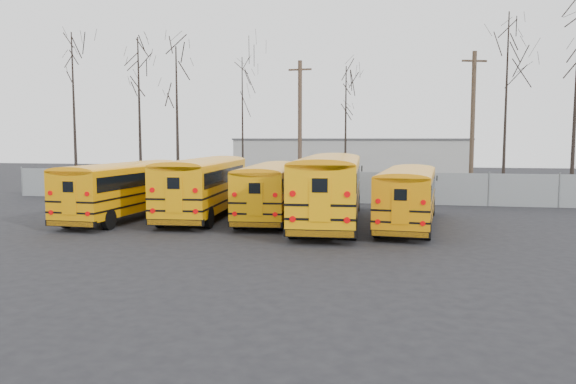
% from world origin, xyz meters
% --- Properties ---
extents(ground, '(120.00, 120.00, 0.00)m').
position_xyz_m(ground, '(0.00, 0.00, 0.00)').
color(ground, black).
rests_on(ground, ground).
extents(fence, '(40.00, 0.04, 2.00)m').
position_xyz_m(fence, '(0.00, 12.00, 1.00)').
color(fence, gray).
rests_on(fence, ground).
extents(distant_building, '(22.00, 8.00, 4.00)m').
position_xyz_m(distant_building, '(2.00, 32.00, 2.00)').
color(distant_building, '#A7A7A2').
rests_on(distant_building, ground).
extents(bus_a, '(2.87, 10.60, 2.94)m').
position_xyz_m(bus_a, '(-7.15, 2.68, 1.72)').
color(bus_a, black).
rests_on(bus_a, ground).
extents(bus_b, '(3.41, 11.40, 3.15)m').
position_xyz_m(bus_b, '(-3.34, 4.04, 1.84)').
color(bus_b, black).
rests_on(bus_b, ground).
extents(bus_c, '(3.17, 10.42, 2.87)m').
position_xyz_m(bus_c, '(0.20, 3.95, 1.68)').
color(bus_c, black).
rests_on(bus_c, ground).
extents(bus_d, '(3.45, 12.22, 3.38)m').
position_xyz_m(bus_d, '(3.37, 2.60, 1.98)').
color(bus_d, black).
rests_on(bus_d, ground).
extents(bus_e, '(3.07, 10.18, 2.81)m').
position_xyz_m(bus_e, '(7.02, 2.70, 1.64)').
color(bus_e, black).
rests_on(bus_e, ground).
extents(utility_pole_left, '(1.75, 0.31, 9.83)m').
position_xyz_m(utility_pole_left, '(-0.68, 17.61, 5.05)').
color(utility_pole_left, '#483628').
rests_on(utility_pole_left, ground).
extents(utility_pole_right, '(1.77, 0.68, 10.19)m').
position_xyz_m(utility_pole_right, '(11.64, 17.90, 5.24)').
color(utility_pole_right, '#443426').
rests_on(utility_pole_right, ground).
extents(tree_0, '(0.26, 0.26, 12.34)m').
position_xyz_m(tree_0, '(-18.54, 16.61, 6.17)').
color(tree_0, black).
rests_on(tree_0, ground).
extents(tree_1, '(0.26, 0.26, 11.74)m').
position_xyz_m(tree_1, '(-12.90, 16.39, 5.87)').
color(tree_1, black).
rests_on(tree_1, ground).
extents(tree_2, '(0.26, 0.26, 10.68)m').
position_xyz_m(tree_2, '(-9.20, 14.77, 5.34)').
color(tree_2, black).
rests_on(tree_2, ground).
extents(tree_3, '(0.26, 0.26, 10.13)m').
position_xyz_m(tree_3, '(-4.96, 17.10, 5.06)').
color(tree_3, black).
rests_on(tree_3, ground).
extents(tree_4, '(0.26, 0.26, 9.25)m').
position_xyz_m(tree_4, '(2.78, 16.89, 4.63)').
color(tree_4, black).
rests_on(tree_4, ground).
extents(tree_5, '(0.26, 0.26, 12.13)m').
position_xyz_m(tree_5, '(13.28, 14.74, 6.07)').
color(tree_5, black).
rests_on(tree_5, ground).
extents(tree_6, '(0.26, 0.26, 12.89)m').
position_xyz_m(tree_6, '(17.42, 14.73, 6.45)').
color(tree_6, black).
rests_on(tree_6, ground).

